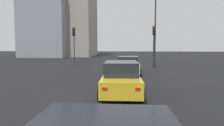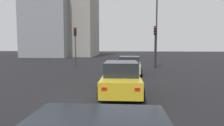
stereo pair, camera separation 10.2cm
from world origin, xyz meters
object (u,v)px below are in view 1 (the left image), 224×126
object	(u,v)px
traffic_light_near_right	(74,39)
traffic_light_near_left	(154,38)
car_yellow_left_second	(121,78)
car_beige_left_lead	(128,66)
street_lamp_kerbside	(155,21)

from	to	relation	value
traffic_light_near_right	traffic_light_near_left	bearing A→B (deg)	89.12
car_yellow_left_second	traffic_light_near_right	distance (m)	13.10
car_yellow_left_second	traffic_light_near_right	bearing A→B (deg)	23.60
car_beige_left_lead	traffic_light_near_left	xyz separation A→B (m)	(4.65, -2.62, 2.45)
traffic_light_near_left	traffic_light_near_right	xyz separation A→B (m)	(0.03, 8.58, -0.05)
car_yellow_left_second	traffic_light_near_right	world-z (taller)	traffic_light_near_right
car_beige_left_lead	traffic_light_near_left	world-z (taller)	traffic_light_near_left
car_yellow_left_second	street_lamp_kerbside	world-z (taller)	street_lamp_kerbside
traffic_light_near_left	car_yellow_left_second	bearing A→B (deg)	-14.40
car_beige_left_lead	street_lamp_kerbside	distance (m)	7.33
car_beige_left_lead	street_lamp_kerbside	size ratio (longest dim) A/B	0.48
car_yellow_left_second	traffic_light_near_left	size ratio (longest dim) A/B	1.07
traffic_light_near_right	car_beige_left_lead	bearing A→B (deg)	51.16
traffic_light_near_left	traffic_light_near_right	bearing A→B (deg)	-90.24
traffic_light_near_right	car_yellow_left_second	bearing A→B (deg)	25.20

